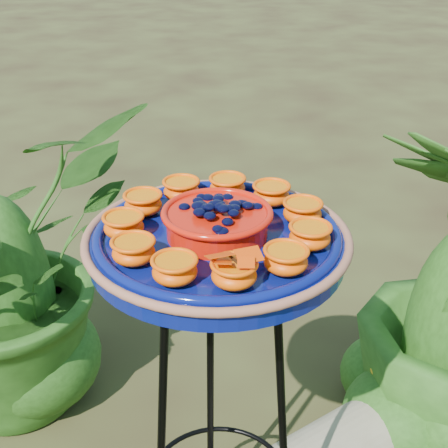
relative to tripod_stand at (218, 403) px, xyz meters
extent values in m
torus|color=black|center=(0.00, 0.00, 0.35)|extent=(0.29, 0.29, 0.02)
cylinder|color=black|center=(-0.02, 0.15, -0.10)|extent=(0.03, 0.09, 0.90)
cylinder|color=#07115C|center=(0.00, 0.00, 0.38)|extent=(0.51, 0.51, 0.04)
torus|color=#965C44|center=(0.00, 0.00, 0.40)|extent=(0.48, 0.48, 0.02)
torus|color=#07115C|center=(0.00, 0.00, 0.40)|extent=(0.44, 0.44, 0.02)
cylinder|color=red|center=(0.00, 0.00, 0.42)|extent=(0.20, 0.20, 0.04)
torus|color=red|center=(0.00, 0.00, 0.44)|extent=(0.20, 0.20, 0.01)
ellipsoid|color=black|center=(0.00, 0.00, 0.45)|extent=(0.16, 0.16, 0.03)
ellipsoid|color=#FF4102|center=(0.16, 0.05, 0.42)|extent=(0.07, 0.07, 0.04)
cylinder|color=orange|center=(0.16, 0.05, 0.43)|extent=(0.07, 0.07, 0.01)
ellipsoid|color=#FF4102|center=(0.11, 0.13, 0.42)|extent=(0.07, 0.07, 0.04)
cylinder|color=orange|center=(0.11, 0.13, 0.43)|extent=(0.07, 0.07, 0.01)
ellipsoid|color=#FF4102|center=(0.02, 0.16, 0.42)|extent=(0.07, 0.07, 0.04)
cylinder|color=orange|center=(0.02, 0.16, 0.43)|extent=(0.07, 0.07, 0.01)
ellipsoid|color=#FF4102|center=(-0.07, 0.15, 0.42)|extent=(0.07, 0.07, 0.04)
cylinder|color=orange|center=(-0.07, 0.15, 0.43)|extent=(0.07, 0.07, 0.01)
ellipsoid|color=#FF4102|center=(-0.14, 0.09, 0.42)|extent=(0.07, 0.07, 0.04)
cylinder|color=orange|center=(-0.14, 0.09, 0.43)|extent=(0.07, 0.07, 0.01)
ellipsoid|color=#FF4102|center=(-0.16, 0.00, 0.42)|extent=(0.07, 0.07, 0.04)
cylinder|color=orange|center=(-0.16, 0.00, 0.43)|extent=(0.07, 0.07, 0.01)
ellipsoid|color=#FF4102|center=(-0.14, -0.09, 0.42)|extent=(0.07, 0.07, 0.04)
cylinder|color=orange|center=(-0.14, -0.09, 0.43)|extent=(0.07, 0.07, 0.01)
ellipsoid|color=#FF4102|center=(-0.07, -0.15, 0.42)|extent=(0.07, 0.07, 0.04)
cylinder|color=orange|center=(-0.07, -0.15, 0.43)|extent=(0.07, 0.07, 0.01)
ellipsoid|color=#FF4102|center=(0.03, -0.16, 0.42)|extent=(0.07, 0.07, 0.04)
cylinder|color=orange|center=(0.03, -0.16, 0.43)|extent=(0.07, 0.07, 0.01)
ellipsoid|color=#FF4102|center=(0.11, -0.12, 0.42)|extent=(0.07, 0.07, 0.04)
cylinder|color=orange|center=(0.11, -0.12, 0.43)|extent=(0.07, 0.07, 0.01)
ellipsoid|color=#FF4102|center=(0.16, -0.04, 0.42)|extent=(0.07, 0.07, 0.04)
cylinder|color=orange|center=(0.16, -0.04, 0.43)|extent=(0.07, 0.07, 0.01)
cylinder|color=black|center=(0.03, -0.16, 0.44)|extent=(0.02, 0.03, 0.00)
cube|color=#FF5405|center=(0.00, -0.16, 0.45)|extent=(0.05, 0.04, 0.01)
cube|color=#FF5405|center=(0.05, -0.16, 0.45)|extent=(0.05, 0.04, 0.01)
imported|color=#1F4512|center=(-0.66, 0.67, -0.07)|extent=(1.10, 1.14, 0.96)
camera|label=1|loc=(0.00, -0.97, 0.93)|focal=50.00mm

